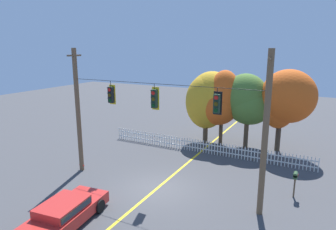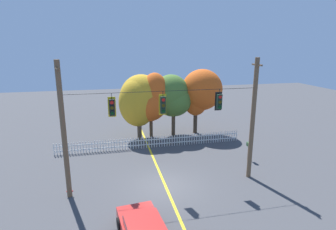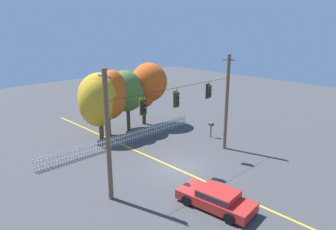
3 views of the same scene
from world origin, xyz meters
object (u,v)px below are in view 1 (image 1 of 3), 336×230
at_px(autumn_maple_mid, 220,102).
at_px(fire_hydrant, 82,165).
at_px(traffic_signal_northbound_secondary, 154,99).
at_px(autumn_maple_near_fence, 209,99).
at_px(traffic_signal_westbound_side, 111,95).
at_px(parked_car, 65,212).
at_px(autumn_maple_far_west, 285,98).
at_px(traffic_signal_northbound_primary, 217,103).
at_px(roadside_mailbox, 295,177).
at_px(autumn_oak_far_east, 248,100).

bearing_deg(autumn_maple_mid, fire_hydrant, -124.54).
xyz_separation_m(traffic_signal_northbound_secondary, autumn_maple_mid, (0.78, 9.17, -1.57)).
height_order(autumn_maple_near_fence, fire_hydrant, autumn_maple_near_fence).
bearing_deg(fire_hydrant, traffic_signal_northbound_secondary, 0.20).
relative_size(traffic_signal_westbound_side, parked_car, 0.30).
height_order(autumn_maple_far_west, parked_car, autumn_maple_far_west).
bearing_deg(traffic_signal_northbound_primary, parked_car, -136.69).
bearing_deg(traffic_signal_northbound_primary, fire_hydrant, -179.88).
xyz_separation_m(autumn_maple_mid, fire_hydrant, (-6.32, -9.18, -3.23)).
xyz_separation_m(autumn_maple_far_west, roadside_mailbox, (1.53, -7.03, -3.04)).
bearing_deg(traffic_signal_northbound_secondary, autumn_maple_far_west, 59.55).
bearing_deg(parked_car, autumn_maple_far_west, 62.89).
bearing_deg(roadside_mailbox, parked_car, -140.13).
relative_size(traffic_signal_northbound_primary, autumn_maple_mid, 0.22).
distance_m(traffic_signal_northbound_secondary, autumn_maple_far_west, 11.08).
height_order(traffic_signal_northbound_primary, autumn_maple_far_west, autumn_maple_far_west).
distance_m(traffic_signal_northbound_secondary, parked_car, 7.03).
distance_m(traffic_signal_westbound_side, fire_hydrant, 5.49).
xyz_separation_m(traffic_signal_northbound_secondary, parked_car, (-1.84, -5.01, -4.57)).
distance_m(autumn_oak_far_east, roadside_mailbox, 8.69).
bearing_deg(autumn_maple_far_west, traffic_signal_northbound_secondary, -120.45).
height_order(traffic_signal_northbound_secondary, fire_hydrant, traffic_signal_northbound_secondary).
bearing_deg(roadside_mailbox, fire_hydrant, -168.83).
distance_m(autumn_maple_mid, parked_car, 14.72).
xyz_separation_m(traffic_signal_westbound_side, autumn_maple_near_fence, (2.66, 9.39, -1.50)).
xyz_separation_m(autumn_maple_near_fence, fire_hydrant, (-5.31, -9.41, -3.31)).
distance_m(traffic_signal_westbound_side, traffic_signal_northbound_secondary, 2.90).
xyz_separation_m(traffic_signal_northbound_secondary, fire_hydrant, (-5.54, -0.02, -4.80)).
bearing_deg(parked_car, autumn_oak_far_east, 72.14).
xyz_separation_m(autumn_maple_near_fence, parked_car, (-1.61, -14.40, -3.08)).
bearing_deg(autumn_oak_far_east, traffic_signal_northbound_primary, -86.33).
bearing_deg(fire_hydrant, parked_car, -53.46).
distance_m(autumn_maple_mid, fire_hydrant, 11.61).
height_order(autumn_oak_far_east, roadside_mailbox, autumn_oak_far_east).
distance_m(autumn_maple_near_fence, autumn_oak_far_east, 3.10).
bearing_deg(autumn_maple_near_fence, autumn_maple_mid, -12.67).
relative_size(autumn_oak_far_east, autumn_maple_far_west, 0.93).
relative_size(autumn_oak_far_east, parked_car, 1.28).
xyz_separation_m(parked_car, fire_hydrant, (-3.70, 4.99, -0.23)).
distance_m(traffic_signal_northbound_secondary, traffic_signal_northbound_primary, 3.47).
xyz_separation_m(autumn_maple_far_west, parked_car, (-7.44, -14.52, -3.59)).
xyz_separation_m(autumn_maple_near_fence, roadside_mailbox, (7.36, -6.91, -2.52)).
distance_m(fire_hydrant, roadside_mailbox, 12.93).
xyz_separation_m(traffic_signal_westbound_side, autumn_oak_far_east, (5.75, 9.57, -1.38)).
relative_size(traffic_signal_northbound_primary, fire_hydrant, 1.76).
bearing_deg(traffic_signal_westbound_side, roadside_mailbox, 13.91).
height_order(autumn_maple_mid, autumn_maple_far_west, autumn_maple_far_west).
bearing_deg(fire_hydrant, roadside_mailbox, 11.17).
relative_size(traffic_signal_westbound_side, autumn_maple_mid, 0.22).
xyz_separation_m(traffic_signal_westbound_side, autumn_maple_mid, (3.68, 9.17, -1.58)).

